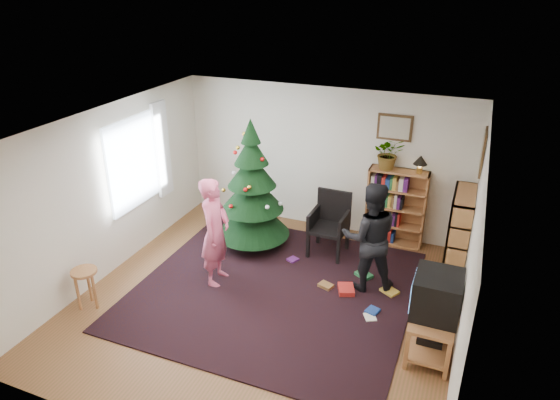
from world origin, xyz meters
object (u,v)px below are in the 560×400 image
at_px(tv_stand, 432,328).
at_px(picture_right, 483,152).
at_px(picture_back, 395,128).
at_px(armchair, 331,220).
at_px(person_standing, 215,232).
at_px(crt_tv, 437,295).
at_px(christmas_tree, 252,196).
at_px(bookshelf_right, 459,233).
at_px(potted_plant, 389,153).
at_px(bookshelf_back, 396,206).
at_px(stool, 85,279).
at_px(table_lamp, 420,161).
at_px(person_by_chair, 370,237).

bearing_deg(tv_stand, picture_right, 82.40).
height_order(picture_right, tv_stand, picture_right).
bearing_deg(picture_back, picture_right, -28.69).
height_order(armchair, person_standing, person_standing).
relative_size(crt_tv, person_standing, 0.36).
bearing_deg(crt_tv, christmas_tree, 153.56).
distance_m(bookshelf_right, armchair, 1.94).
bearing_deg(armchair, christmas_tree, -164.34).
bearing_deg(picture_right, christmas_tree, -173.07).
bearing_deg(person_standing, potted_plant, -48.49).
height_order(christmas_tree, bookshelf_back, christmas_tree).
relative_size(christmas_tree, stool, 3.80).
height_order(person_standing, potted_plant, potted_plant).
distance_m(christmas_tree, bookshelf_back, 2.37).
height_order(crt_tv, armchair, crt_tv).
distance_m(picture_back, tv_stand, 3.28).
distance_m(christmas_tree, stool, 2.77).
relative_size(picture_back, armchair, 0.54).
bearing_deg(potted_plant, bookshelf_right, -24.86).
xyz_separation_m(bookshelf_back, stool, (-3.52, -3.35, -0.22)).
bearing_deg(picture_right, table_lamp, 145.54).
distance_m(bookshelf_right, tv_stand, 1.97).
height_order(picture_back, picture_right, picture_right).
height_order(person_by_chair, table_lamp, person_by_chair).
xyz_separation_m(bookshelf_right, person_standing, (-3.21, -1.57, 0.15)).
relative_size(picture_back, person_by_chair, 0.34).
bearing_deg(tv_stand, bookshelf_right, 86.45).
xyz_separation_m(picture_right, person_by_chair, (-1.28, -0.88, -1.14)).
relative_size(armchair, person_standing, 0.63).
height_order(christmas_tree, crt_tv, christmas_tree).
distance_m(picture_back, bookshelf_back, 1.30).
distance_m(picture_right, bookshelf_back, 1.83).
distance_m(bookshelf_back, stool, 4.86).
bearing_deg(picture_back, christmas_tree, -150.27).
distance_m(bookshelf_back, tv_stand, 2.68).
bearing_deg(table_lamp, bookshelf_right, -38.07).
bearing_deg(potted_plant, table_lamp, 0.00).
xyz_separation_m(picture_right, table_lamp, (-0.86, 0.59, -0.45)).
height_order(christmas_tree, person_standing, christmas_tree).
distance_m(stool, person_by_chair, 3.91).
bearing_deg(picture_right, crt_tv, -97.68).
height_order(bookshelf_right, crt_tv, bookshelf_right).
relative_size(picture_back, christmas_tree, 0.25).
distance_m(stool, potted_plant, 4.85).
xyz_separation_m(armchair, person_standing, (-1.28, -1.46, 0.26)).
bearing_deg(table_lamp, armchair, -150.68).
bearing_deg(bookshelf_back, potted_plant, 180.00).
xyz_separation_m(picture_right, crt_tv, (-0.26, -1.91, -1.14)).
bearing_deg(crt_tv, potted_plant, 113.77).
bearing_deg(picture_right, bookshelf_right, 170.55).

